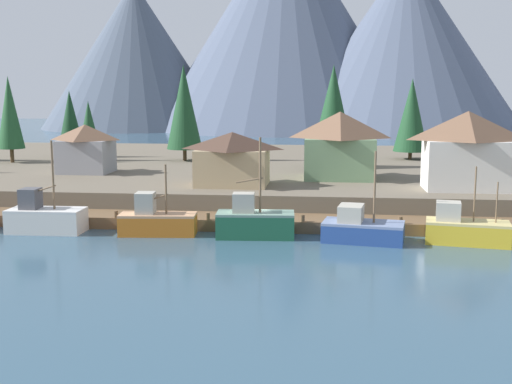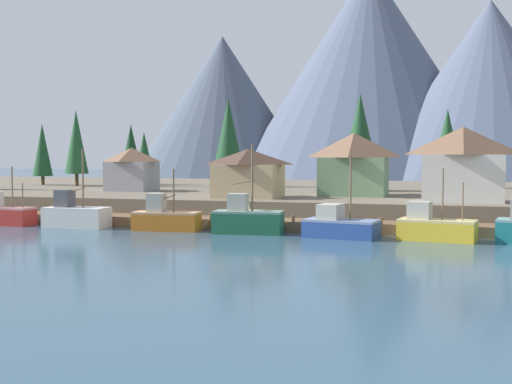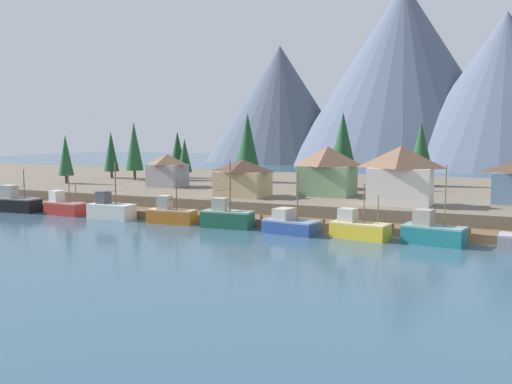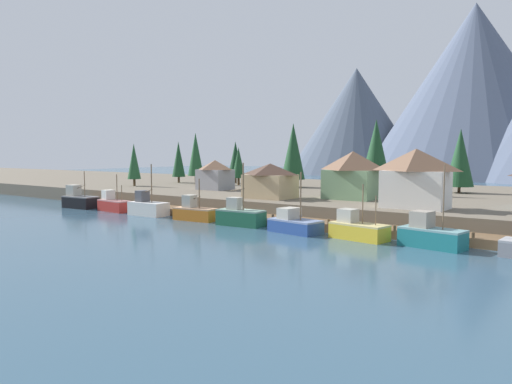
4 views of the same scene
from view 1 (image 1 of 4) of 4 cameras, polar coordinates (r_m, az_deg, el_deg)
The scene contains 21 objects.
ground_plane at distance 73.26m, azimuth 1.58°, elevation -0.65°, with size 400.00×400.00×1.00m, color #335166.
dock at distance 55.45m, azimuth 0.09°, elevation -2.71°, with size 80.00×4.00×1.60m.
shoreline_bank at distance 84.85m, azimuth 2.24°, elevation 1.85°, with size 400.00×56.00×2.50m, color #665B4C.
mountain_west_peak at distance 215.48m, azimuth -10.73°, elevation 11.88°, with size 60.60×60.60×46.72m, color #475160.
mountain_central_peak at distance 208.40m, azimuth 2.67°, elevation 14.89°, with size 84.75×84.75×66.74m, color #4C566B.
mountain_east_peak at distance 194.97m, azimuth 13.13°, elevation 12.71°, with size 68.92×68.92×50.70m, color #4C566B.
fishing_boat_white at distance 56.52m, azimuth -18.32°, elevation -2.21°, with size 6.30×2.91×7.74m.
fishing_boat_orange at distance 53.33m, azimuth -8.89°, elevation -2.57°, with size 6.43×2.87×5.86m.
fishing_boat_green at distance 51.74m, azimuth -0.16°, elevation -2.71°, with size 6.41×3.01×8.14m.
fishing_boat_blue at distance 51.04m, azimuth 9.37°, elevation -3.24°, with size 6.68×4.07×7.19m.
fishing_boat_yellow at distance 52.30m, azimuth 18.14°, elevation -3.20°, with size 6.62×3.70×6.06m.
house_tan at distance 63.23m, azimuth -2.12°, elevation 3.03°, with size 7.28×5.85×5.28m.
house_green at distance 68.84m, azimuth 7.48°, elevation 4.23°, with size 7.70×6.72×7.13m.
house_grey at distance 75.73m, azimuth -14.95°, elevation 3.80°, with size 5.91×5.13×5.52m.
house_white at distance 63.34m, azimuth 18.30°, elevation 3.60°, with size 8.05×5.04×7.44m.
conifer_near_left at distance 86.51m, azimuth -6.44°, elevation 7.53°, with size 4.76×4.76×12.76m.
conifer_near_right at distance 90.27m, azimuth 13.71°, elevation 6.69°, with size 4.72×4.72×11.03m.
conifer_mid_left at distance 78.79m, azimuth 6.90°, elevation 7.30°, with size 5.10×5.10×12.46m.
conifer_mid_right at distance 94.51m, azimuth -16.25°, elevation 6.42°, with size 3.25×3.25×9.40m.
conifer_back_right at distance 89.62m, azimuth -21.13°, elevation 6.62°, with size 3.45×3.45×11.24m.
conifer_far_left at distance 88.80m, azimuth -14.69°, elevation 5.78°, with size 2.85×2.85×8.03m.
Camera 1 is at (5.75, -52.01, 11.68)m, focal length 44.83 mm.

